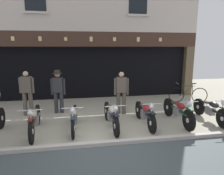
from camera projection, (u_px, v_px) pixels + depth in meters
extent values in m
cube|color=#A29D89|center=(92.00, 100.00, 10.16)|extent=(22.88, 10.00, 0.08)
cube|color=#A9A09A|center=(106.00, 144.00, 5.39)|extent=(22.88, 0.16, 0.18)
cube|color=black|center=(89.00, 69.00, 12.12)|extent=(10.01, 4.00, 2.60)
cube|color=brown|center=(188.00, 71.00, 10.94)|extent=(0.44, 0.36, 2.60)
cube|color=black|center=(91.00, 70.00, 10.40)|extent=(9.58, 0.03, 2.18)
cube|color=#3F271E|center=(91.00, 39.00, 9.69)|extent=(10.88, 0.24, 0.70)
cube|color=#DBC684|center=(13.00, 39.00, 8.98)|extent=(0.14, 0.03, 0.19)
cube|color=#DBC684|center=(40.00, 39.00, 9.17)|extent=(0.14, 0.03, 0.21)
cube|color=#DBC684|center=(66.00, 39.00, 9.36)|extent=(0.14, 0.03, 0.17)
cube|color=#DBC684|center=(91.00, 39.00, 9.56)|extent=(0.14, 0.03, 0.22)
cube|color=#DBC684|center=(115.00, 39.00, 9.75)|extent=(0.14, 0.03, 0.18)
cube|color=#DBC684|center=(138.00, 39.00, 9.95)|extent=(0.14, 0.03, 0.22)
cube|color=#DBC684|center=(160.00, 40.00, 10.14)|extent=(0.14, 0.03, 0.18)
cube|color=beige|center=(36.00, 12.00, 8.90)|extent=(1.10, 0.12, 0.10)
cube|color=black|center=(138.00, 0.00, 9.58)|extent=(0.90, 0.02, 1.30)
cube|color=beige|center=(138.00, 15.00, 9.68)|extent=(1.10, 0.12, 0.10)
cylinder|color=black|center=(1.00, 118.00, 6.44)|extent=(0.10, 0.68, 0.68)
cylinder|color=silver|center=(1.00, 118.00, 6.44)|extent=(0.11, 0.15, 0.15)
cylinder|color=black|center=(31.00, 132.00, 5.42)|extent=(0.11, 0.68, 0.67)
cylinder|color=silver|center=(31.00, 132.00, 5.42)|extent=(0.11, 0.15, 0.15)
cylinder|color=black|center=(38.00, 114.00, 6.80)|extent=(0.12, 0.68, 0.67)
cylinder|color=silver|center=(38.00, 114.00, 6.80)|extent=(0.12, 0.15, 0.15)
cube|color=#5B2014|center=(35.00, 118.00, 6.09)|extent=(0.15, 1.33, 0.07)
cube|color=slate|center=(35.00, 121.00, 6.10)|extent=(0.22, 0.33, 0.26)
ellipsoid|color=gray|center=(33.00, 114.00, 5.88)|extent=(0.25, 0.47, 0.20)
ellipsoid|color=#38281E|center=(35.00, 110.00, 6.30)|extent=(0.22, 0.31, 0.10)
cube|color=#5B2014|center=(30.00, 119.00, 5.35)|extent=(0.12, 0.37, 0.04)
sphere|color=silver|center=(30.00, 113.00, 5.38)|extent=(0.15, 0.15, 0.15)
cylinder|color=silver|center=(30.00, 110.00, 5.37)|extent=(0.62, 0.06, 0.02)
cylinder|color=silver|center=(31.00, 121.00, 5.40)|extent=(0.05, 0.23, 0.62)
cylinder|color=black|center=(73.00, 128.00, 5.73)|extent=(0.09, 0.61, 0.61)
cylinder|color=silver|center=(73.00, 128.00, 5.73)|extent=(0.11, 0.14, 0.13)
cylinder|color=black|center=(75.00, 114.00, 7.00)|extent=(0.10, 0.61, 0.61)
cylinder|color=silver|center=(75.00, 114.00, 7.00)|extent=(0.12, 0.14, 0.13)
cube|color=#242F46|center=(74.00, 117.00, 6.34)|extent=(0.12, 1.20, 0.07)
cube|color=slate|center=(74.00, 119.00, 6.36)|extent=(0.21, 0.33, 0.26)
ellipsoid|color=#A19C85|center=(74.00, 112.00, 6.15)|extent=(0.24, 0.47, 0.20)
ellipsoid|color=#38281E|center=(74.00, 109.00, 6.54)|extent=(0.21, 0.31, 0.10)
cube|color=#242F46|center=(73.00, 117.00, 5.67)|extent=(0.11, 0.36, 0.04)
sphere|color=silver|center=(72.00, 111.00, 5.69)|extent=(0.15, 0.15, 0.15)
cylinder|color=silver|center=(72.00, 108.00, 5.68)|extent=(0.62, 0.05, 0.02)
cylinder|color=silver|center=(73.00, 118.00, 5.71)|extent=(0.05, 0.28, 0.61)
cylinder|color=black|center=(116.00, 126.00, 5.83)|extent=(0.09, 0.66, 0.66)
cylinder|color=silver|center=(116.00, 126.00, 5.83)|extent=(0.11, 0.15, 0.15)
cylinder|color=black|center=(107.00, 111.00, 7.22)|extent=(0.10, 0.66, 0.66)
cylinder|color=silver|center=(107.00, 111.00, 7.22)|extent=(0.12, 0.15, 0.15)
cube|color=black|center=(111.00, 114.00, 6.50)|extent=(0.12, 1.33, 0.07)
cube|color=slate|center=(111.00, 116.00, 6.51)|extent=(0.21, 0.33, 0.26)
ellipsoid|color=tan|center=(112.00, 110.00, 6.29)|extent=(0.24, 0.47, 0.20)
ellipsoid|color=#38281E|center=(109.00, 106.00, 6.71)|extent=(0.21, 0.31, 0.10)
cube|color=black|center=(116.00, 114.00, 5.76)|extent=(0.11, 0.36, 0.04)
sphere|color=silver|center=(116.00, 109.00, 5.79)|extent=(0.15, 0.15, 0.15)
cylinder|color=silver|center=(116.00, 106.00, 5.77)|extent=(0.62, 0.05, 0.02)
cylinder|color=silver|center=(116.00, 116.00, 5.81)|extent=(0.05, 0.26, 0.61)
cylinder|color=black|center=(152.00, 123.00, 6.09)|extent=(0.07, 0.63, 0.63)
cylinder|color=silver|center=(152.00, 123.00, 6.09)|extent=(0.10, 0.14, 0.14)
cylinder|color=black|center=(139.00, 110.00, 7.40)|extent=(0.08, 0.63, 0.63)
cylinder|color=silver|center=(139.00, 110.00, 7.40)|extent=(0.11, 0.14, 0.14)
cube|color=black|center=(145.00, 112.00, 6.72)|extent=(0.08, 1.24, 0.07)
cube|color=slate|center=(145.00, 114.00, 6.73)|extent=(0.20, 0.32, 0.26)
ellipsoid|color=maroon|center=(147.00, 108.00, 6.52)|extent=(0.22, 0.46, 0.20)
ellipsoid|color=#38281E|center=(143.00, 105.00, 6.92)|extent=(0.20, 0.30, 0.10)
cube|color=black|center=(152.00, 113.00, 6.02)|extent=(0.10, 0.36, 0.04)
sphere|color=silver|center=(152.00, 107.00, 6.05)|extent=(0.15, 0.15, 0.15)
cylinder|color=silver|center=(152.00, 104.00, 6.03)|extent=(0.62, 0.03, 0.02)
cylinder|color=silver|center=(152.00, 114.00, 6.07)|extent=(0.04, 0.23, 0.62)
cylinder|color=black|center=(189.00, 120.00, 6.25)|extent=(0.07, 0.68, 0.68)
cylinder|color=silver|center=(189.00, 120.00, 6.25)|extent=(0.10, 0.15, 0.15)
cylinder|color=black|center=(168.00, 107.00, 7.63)|extent=(0.08, 0.68, 0.68)
cylinder|color=silver|center=(168.00, 107.00, 7.63)|extent=(0.11, 0.15, 0.15)
cube|color=#143B1E|center=(178.00, 110.00, 6.92)|extent=(0.07, 1.32, 0.07)
cube|color=slate|center=(178.00, 112.00, 6.93)|extent=(0.20, 0.32, 0.26)
ellipsoid|color=maroon|center=(181.00, 106.00, 6.71)|extent=(0.22, 0.46, 0.20)
ellipsoid|color=#38281E|center=(174.00, 103.00, 7.13)|extent=(0.20, 0.30, 0.10)
cube|color=#143B1E|center=(190.00, 109.00, 6.18)|extent=(0.10, 0.36, 0.04)
sphere|color=silver|center=(189.00, 104.00, 6.21)|extent=(0.15, 0.15, 0.15)
cylinder|color=silver|center=(189.00, 102.00, 6.19)|extent=(0.62, 0.03, 0.02)
cylinder|color=silver|center=(189.00, 111.00, 6.23)|extent=(0.04, 0.29, 0.60)
cylinder|color=black|center=(223.00, 119.00, 6.47)|extent=(0.07, 0.63, 0.63)
cylinder|color=silver|center=(223.00, 119.00, 6.47)|extent=(0.10, 0.14, 0.14)
cylinder|color=black|center=(199.00, 107.00, 7.76)|extent=(0.08, 0.63, 0.63)
cylinder|color=silver|center=(199.00, 107.00, 7.76)|extent=(0.11, 0.14, 0.14)
cube|color=black|center=(210.00, 109.00, 7.09)|extent=(0.07, 1.23, 0.07)
cube|color=slate|center=(210.00, 111.00, 7.11)|extent=(0.20, 0.32, 0.26)
ellipsoid|color=black|center=(214.00, 105.00, 6.90)|extent=(0.22, 0.46, 0.20)
ellipsoid|color=#38281E|center=(206.00, 102.00, 7.29)|extent=(0.20, 0.30, 0.10)
cube|color=black|center=(224.00, 109.00, 6.40)|extent=(0.10, 0.36, 0.04)
sphere|color=silver|center=(224.00, 103.00, 6.43)|extent=(0.15, 0.15, 0.15)
cylinder|color=silver|center=(224.00, 101.00, 6.41)|extent=(0.62, 0.03, 0.02)
cylinder|color=silver|center=(223.00, 110.00, 6.45)|extent=(0.04, 0.28, 0.60)
cylinder|color=brown|center=(31.00, 104.00, 7.66)|extent=(0.15, 0.15, 0.92)
cylinder|color=brown|center=(25.00, 104.00, 7.66)|extent=(0.15, 0.15, 0.92)
cube|color=brown|center=(26.00, 85.00, 7.51)|extent=(0.41, 0.27, 0.60)
cube|color=silver|center=(27.00, 82.00, 7.61)|extent=(0.14, 0.04, 0.34)
cube|color=brown|center=(28.00, 82.00, 7.63)|extent=(0.05, 0.02, 0.31)
cylinder|color=brown|center=(33.00, 85.00, 7.53)|extent=(0.09, 0.09, 0.58)
cylinder|color=brown|center=(20.00, 85.00, 7.51)|extent=(0.09, 0.09, 0.58)
sphere|color=tan|center=(25.00, 74.00, 7.43)|extent=(0.19, 0.19, 0.19)
cylinder|color=#2D2D33|center=(62.00, 102.00, 7.97)|extent=(0.15, 0.15, 0.86)
cylinder|color=#2D2D33|center=(56.00, 102.00, 7.96)|extent=(0.15, 0.15, 0.86)
cube|color=#2D2D33|center=(58.00, 85.00, 7.83)|extent=(0.41, 0.27, 0.57)
cube|color=white|center=(58.00, 83.00, 7.93)|extent=(0.14, 0.04, 0.32)
cube|color=navy|center=(59.00, 83.00, 7.94)|extent=(0.05, 0.02, 0.30)
cylinder|color=#2D2D33|center=(64.00, 87.00, 7.85)|extent=(0.09, 0.09, 0.63)
cylinder|color=#2D2D33|center=(52.00, 87.00, 7.83)|extent=(0.09, 0.09, 0.63)
sphere|color=#9E7A5B|center=(57.00, 75.00, 7.75)|extent=(0.21, 0.21, 0.21)
cylinder|color=#332D28|center=(57.00, 73.00, 7.74)|extent=(0.36, 0.36, 0.01)
cylinder|color=#332D28|center=(57.00, 72.00, 7.73)|extent=(0.22, 0.22, 0.12)
cylinder|color=brown|center=(124.00, 103.00, 7.84)|extent=(0.15, 0.15, 0.88)
cylinder|color=brown|center=(118.00, 103.00, 7.84)|extent=(0.15, 0.15, 0.88)
cube|color=brown|center=(121.00, 85.00, 7.70)|extent=(0.41, 0.27, 0.58)
cube|color=silver|center=(121.00, 83.00, 7.80)|extent=(0.14, 0.04, 0.33)
cube|color=maroon|center=(121.00, 83.00, 7.82)|extent=(0.05, 0.02, 0.30)
cylinder|color=brown|center=(127.00, 87.00, 7.72)|extent=(0.09, 0.09, 0.65)
cylinder|color=brown|center=(115.00, 87.00, 7.71)|extent=(0.09, 0.09, 0.65)
sphere|color=tan|center=(121.00, 74.00, 7.62)|extent=(0.20, 0.20, 0.20)
cube|color=beige|center=(128.00, 64.00, 10.53)|extent=(0.78, 0.02, 0.93)
cube|color=#232328|center=(128.00, 57.00, 10.44)|extent=(0.78, 0.01, 0.20)
torus|color=black|center=(176.00, 95.00, 9.59)|extent=(0.71, 0.24, 0.73)
torus|color=black|center=(199.00, 95.00, 9.47)|extent=(0.71, 0.24, 0.73)
cylinder|color=#23381E|center=(186.00, 91.00, 9.51)|extent=(0.58, 0.20, 0.48)
cylinder|color=#23381E|center=(189.00, 86.00, 9.44)|extent=(0.57, 0.19, 0.03)
cylinder|color=#23381E|center=(193.00, 89.00, 9.45)|extent=(0.10, 0.06, 0.52)
ellipsoid|color=#332319|center=(194.00, 84.00, 9.39)|extent=(0.26, 0.18, 0.06)
cylinder|color=silver|center=(177.00, 83.00, 9.48)|extent=(0.16, 0.49, 0.02)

